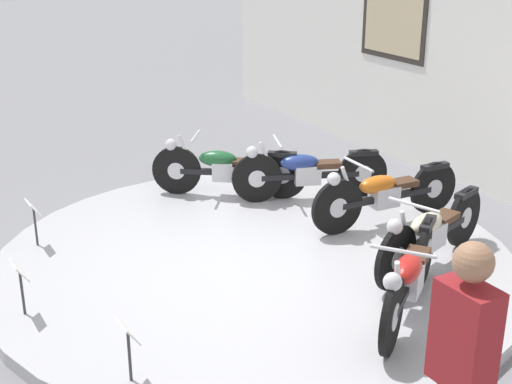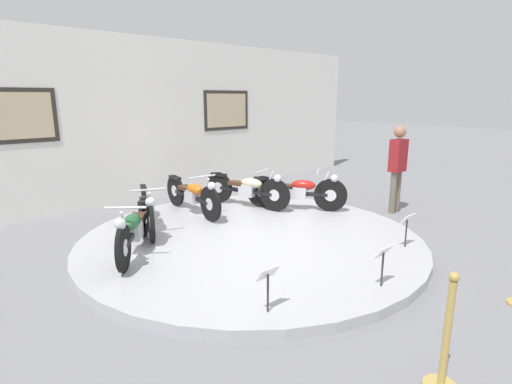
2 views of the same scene
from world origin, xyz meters
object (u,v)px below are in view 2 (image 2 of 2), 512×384
object	(u,v)px
info_placard_front_left	(268,279)
stanchion_post_left_of_entry	(445,351)
motorcycle_green	(134,227)
info_placard_front_right	(407,223)
motorcycle_cream	(247,188)
motorcycle_blue	(147,208)
motorcycle_orange	(193,194)
info_placard_front_centre	(383,257)
motorcycle_red	(298,190)
visitor_standing	(397,164)

from	to	relation	value
info_placard_front_left	stanchion_post_left_of_entry	world-z (taller)	stanchion_post_left_of_entry
motorcycle_green	info_placard_front_right	world-z (taller)	motorcycle_green
motorcycle_green	motorcycle_cream	xyz separation A→B (m)	(2.81, 0.82, 0.01)
motorcycle_green	info_placard_front_left	xyz separation A→B (m)	(0.31, -2.47, -0.01)
motorcycle_blue	motorcycle_orange	bearing A→B (deg)	16.30
motorcycle_green	motorcycle_blue	xyz separation A→B (m)	(0.62, 0.82, -0.00)
info_placard_front_left	info_placard_front_centre	world-z (taller)	same
motorcycle_blue	motorcycle_cream	xyz separation A→B (m)	(2.20, 0.00, 0.01)
info_placard_front_left	info_placard_front_right	size ratio (longest dim) A/B	1.00
motorcycle_green	motorcycle_cream	world-z (taller)	motorcycle_cream
motorcycle_blue	info_placard_front_left	size ratio (longest dim) A/B	3.62
motorcycle_red	info_placard_front_centre	size ratio (longest dim) A/B	3.21
motorcycle_green	motorcycle_red	bearing A→B (deg)	0.01
motorcycle_green	visitor_standing	world-z (taller)	visitor_standing
info_placard_front_left	info_placard_front_right	xyz separation A→B (m)	(2.82, 0.00, 0.00)
motorcycle_red	info_placard_front_centre	distance (m)	3.40
info_placard_front_left	visitor_standing	bearing A→B (deg)	15.38
info_placard_front_right	visitor_standing	xyz separation A→B (m)	(1.99, 1.32, 0.51)
motorcycle_cream	stanchion_post_left_of_entry	distance (m)	5.36
visitor_standing	info_placard_front_centre	bearing A→B (deg)	-152.26
info_placard_front_centre	stanchion_post_left_of_entry	world-z (taller)	stanchion_post_left_of_entry
info_placard_front_centre	info_placard_front_right	xyz separation A→B (m)	(1.41, 0.46, 0.00)
motorcycle_blue	visitor_standing	distance (m)	4.93
motorcycle_red	motorcycle_orange	bearing A→B (deg)	146.43
motorcycle_blue	motorcycle_green	bearing A→B (deg)	-127.02
motorcycle_blue	info_placard_front_right	xyz separation A→B (m)	(2.51, -3.29, -0.01)
motorcycle_orange	motorcycle_cream	bearing A→B (deg)	-16.26
motorcycle_orange	motorcycle_red	distance (m)	2.06
motorcycle_red	visitor_standing	world-z (taller)	visitor_standing
info_placard_front_right	visitor_standing	size ratio (longest dim) A/B	0.29
motorcycle_blue	info_placard_front_centre	size ratio (longest dim) A/B	3.62
motorcycle_green	motorcycle_blue	bearing A→B (deg)	52.98
motorcycle_blue	stanchion_post_left_of_entry	size ratio (longest dim) A/B	1.81
info_placard_front_right	motorcycle_red	bearing A→B (deg)	82.87
motorcycle_red	info_placard_front_centre	xyz separation A→B (m)	(-1.72, -2.93, -0.02)
motorcycle_cream	info_placard_front_right	size ratio (longest dim) A/B	3.75
motorcycle_cream	info_placard_front_centre	size ratio (longest dim) A/B	3.75
motorcycle_cream	motorcycle_orange	bearing A→B (deg)	163.74
motorcycle_green	stanchion_post_left_of_entry	world-z (taller)	stanchion_post_left_of_entry
motorcycle_blue	visitor_standing	size ratio (longest dim) A/B	1.05
motorcycle_orange	motorcycle_blue	bearing A→B (deg)	-163.70
motorcycle_red	info_placard_front_left	bearing A→B (deg)	-141.73
motorcycle_cream	visitor_standing	xyz separation A→B (m)	(2.30, -1.97, 0.49)
motorcycle_green	info_placard_front_left	world-z (taller)	motorcycle_green
motorcycle_red	info_placard_front_left	xyz separation A→B (m)	(-3.13, -2.47, -0.02)
motorcycle_cream	motorcycle_red	bearing A→B (deg)	-52.88
visitor_standing	info_placard_front_right	bearing A→B (deg)	-146.38
info_placard_front_right	motorcycle_orange	bearing A→B (deg)	111.36
motorcycle_red	visitor_standing	size ratio (longest dim) A/B	0.93
motorcycle_red	stanchion_post_left_of_entry	distance (m)	4.94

